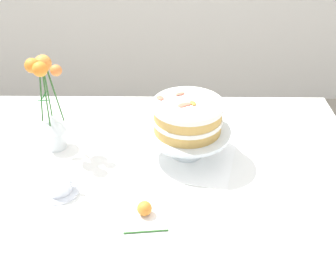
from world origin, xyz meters
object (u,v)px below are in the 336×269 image
at_px(cake_stand, 187,134).
at_px(flower_vase, 50,109).
at_px(fallen_rose, 145,209).
at_px(teacup, 59,186).
at_px(dining_table, 155,196).
at_px(layer_cake, 188,116).

xyz_separation_m(cake_stand, flower_vase, (-0.46, 0.04, 0.07)).
bearing_deg(fallen_rose, teacup, 160.61).
relative_size(dining_table, teacup, 11.28).
bearing_deg(fallen_rose, dining_table, 83.17).
xyz_separation_m(flower_vase, fallen_rose, (0.33, -0.34, -0.13)).
height_order(dining_table, teacup, teacup).
bearing_deg(fallen_rose, layer_cake, 66.77).
xyz_separation_m(dining_table, cake_stand, (0.11, 0.11, 0.17)).
relative_size(dining_table, cake_stand, 4.83).
height_order(layer_cake, teacup, layer_cake).
relative_size(dining_table, flower_vase, 4.16).
xyz_separation_m(cake_stand, layer_cake, (-0.00, 0.00, 0.07)).
bearing_deg(flower_vase, fallen_rose, -45.41).
bearing_deg(layer_cake, cake_stand, -19.05).
relative_size(cake_stand, teacup, 2.34).
distance_m(dining_table, teacup, 0.32).
height_order(flower_vase, fallen_rose, flower_vase).
bearing_deg(dining_table, flower_vase, 156.37).
relative_size(dining_table, fallen_rose, 11.39).
xyz_separation_m(flower_vase, teacup, (0.07, -0.24, -0.13)).
xyz_separation_m(dining_table, fallen_rose, (-0.02, -0.18, 0.11)).
bearing_deg(cake_stand, dining_table, -132.83).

